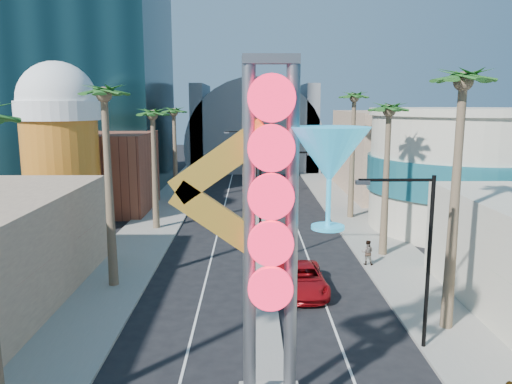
% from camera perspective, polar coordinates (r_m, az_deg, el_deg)
% --- Properties ---
extents(sidewalk_west, '(5.00, 100.00, 0.15)m').
position_cam_1_polar(sidewalk_west, '(50.02, -10.81, -2.68)').
color(sidewalk_west, gray).
rests_on(sidewalk_west, ground).
extents(sidewalk_east, '(5.00, 100.00, 0.15)m').
position_cam_1_polar(sidewalk_east, '(50.27, 11.05, -2.63)').
color(sidewalk_east, gray).
rests_on(sidewalk_east, ground).
extents(median, '(1.60, 84.00, 0.15)m').
position_cam_1_polar(median, '(52.16, 0.11, -1.97)').
color(median, gray).
rests_on(median, ground).
extents(brick_filler_west, '(10.00, 10.00, 8.00)m').
position_cam_1_polar(brick_filler_west, '(53.72, -17.23, 2.18)').
color(brick_filler_west, brown).
rests_on(brick_filler_west, ground).
extents(filler_east, '(10.00, 20.00, 10.00)m').
position_cam_1_polar(filler_east, '(63.51, 14.62, 4.38)').
color(filler_east, '#9F7E66').
rests_on(filler_east, ground).
extents(beer_mug, '(7.00, 7.00, 14.50)m').
position_cam_1_polar(beer_mug, '(46.11, -21.49, 5.48)').
color(beer_mug, '#C9661A').
rests_on(beer_mug, ground).
extents(turquoise_building, '(16.60, 16.60, 10.60)m').
position_cam_1_polar(turquoise_building, '(47.22, 22.67, 2.33)').
color(turquoise_building, beige).
rests_on(turquoise_building, ground).
extents(canopy, '(22.00, 16.00, 22.00)m').
position_cam_1_polar(canopy, '(85.26, -0.18, 5.65)').
color(canopy, slate).
rests_on(canopy, ground).
extents(neon_sign, '(6.53, 2.60, 12.55)m').
position_cam_1_polar(neon_sign, '(16.45, 4.51, -3.04)').
color(neon_sign, gray).
rests_on(neon_sign, ground).
extents(streetlight_0, '(3.79, 0.25, 8.00)m').
position_cam_1_polar(streetlight_0, '(33.59, 1.43, -0.42)').
color(streetlight_0, black).
rests_on(streetlight_0, ground).
extents(streetlight_1, '(3.79, 0.25, 8.00)m').
position_cam_1_polar(streetlight_1, '(57.32, -0.52, 4.00)').
color(streetlight_1, black).
rests_on(streetlight_1, ground).
extents(streetlight_2, '(3.45, 0.25, 8.00)m').
position_cam_1_polar(streetlight_2, '(23.10, 18.12, -5.97)').
color(streetlight_2, black).
rests_on(streetlight_2, ground).
extents(palm_1, '(2.40, 2.40, 12.70)m').
position_cam_1_polar(palm_1, '(30.17, -16.92, 9.31)').
color(palm_1, brown).
rests_on(palm_1, ground).
extents(palm_2, '(2.40, 2.40, 11.20)m').
position_cam_1_polar(palm_2, '(43.82, -11.72, 7.91)').
color(palm_2, brown).
rests_on(palm_2, ground).
extents(palm_3, '(2.40, 2.40, 11.20)m').
position_cam_1_polar(palm_3, '(55.64, -9.36, 8.43)').
color(palm_3, brown).
rests_on(palm_3, ground).
extents(palm_5, '(2.40, 2.40, 13.20)m').
position_cam_1_polar(palm_5, '(24.93, 22.50, 9.90)').
color(palm_5, brown).
rests_on(palm_5, ground).
extents(palm_6, '(2.40, 2.40, 11.70)m').
position_cam_1_polar(palm_6, '(36.31, 14.94, 8.07)').
color(palm_6, brown).
rests_on(palm_6, ground).
extents(palm_7, '(2.40, 2.40, 12.70)m').
position_cam_1_polar(palm_7, '(47.97, 11.14, 9.72)').
color(palm_7, brown).
rests_on(palm_7, ground).
extents(red_pickup, '(2.79, 5.76, 1.58)m').
position_cam_1_polar(red_pickup, '(30.02, 5.34, -9.86)').
color(red_pickup, '#A30C12').
rests_on(red_pickup, ground).
extents(pedestrian_b, '(0.95, 0.82, 1.70)m').
position_cam_1_polar(pedestrian_b, '(35.03, 12.61, -6.76)').
color(pedestrian_b, gray).
rests_on(pedestrian_b, sidewalk_east).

